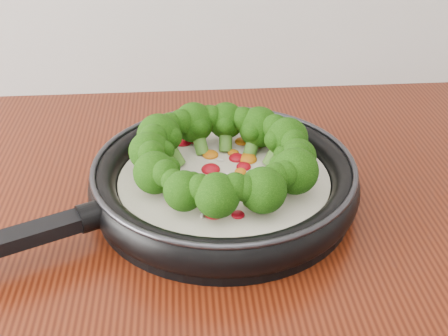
{
  "coord_description": "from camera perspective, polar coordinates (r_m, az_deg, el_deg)",
  "views": [
    {
      "loc": [
        0.05,
        0.5,
        1.33
      ],
      "look_at": [
        0.1,
        1.13,
        0.95
      ],
      "focal_mm": 46.09,
      "sensor_mm": 36.0,
      "label": 1
    }
  ],
  "objects": [
    {
      "name": "skillet",
      "position": [
        0.74,
        -0.19,
        -0.65
      ],
      "size": [
        0.57,
        0.46,
        0.1
      ],
      "color": "black",
      "rests_on": "counter"
    }
  ]
}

